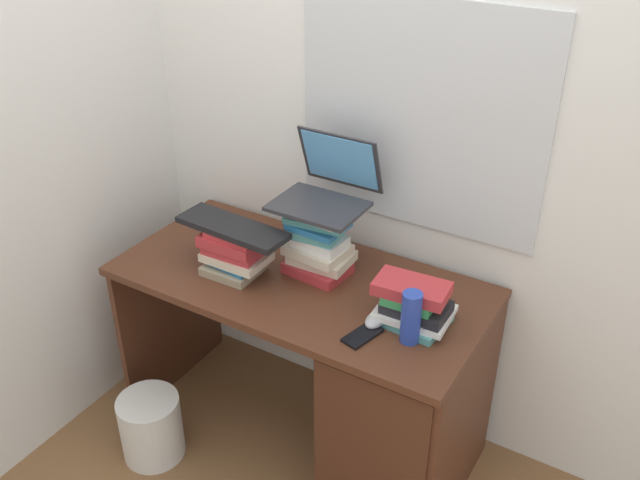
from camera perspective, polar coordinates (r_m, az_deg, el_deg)
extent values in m
plane|color=brown|center=(3.00, -1.41, -15.29)|extent=(6.00, 6.00, 0.00)
cube|color=white|center=(2.56, 2.71, 11.00)|extent=(6.00, 0.05, 2.60)
cube|color=silver|center=(2.42, 8.06, 9.78)|extent=(0.90, 0.01, 0.80)
cube|color=silver|center=(2.82, -17.64, 11.48)|extent=(0.05, 6.00, 2.60)
cube|color=#4C2819|center=(2.53, -1.62, -3.45)|extent=(1.35, 0.65, 0.03)
cube|color=#4C2819|center=(3.09, -12.01, -5.67)|extent=(0.02, 0.60, 0.73)
cube|color=#4C2819|center=(2.55, 11.62, -14.79)|extent=(0.02, 0.60, 0.73)
cube|color=#442416|center=(2.58, 6.78, -13.67)|extent=(0.41, 0.55, 0.69)
cube|color=#B22D33|center=(2.54, -0.19, -2.27)|extent=(0.23, 0.18, 0.04)
cube|color=beige|center=(2.53, 0.15, -1.41)|extent=(0.22, 0.17, 0.04)
cube|color=beige|center=(2.51, -0.19, -0.79)|extent=(0.22, 0.18, 0.03)
cube|color=white|center=(2.48, 0.00, -0.13)|extent=(0.19, 0.14, 0.04)
cube|color=teal|center=(2.47, -0.31, 0.65)|extent=(0.18, 0.14, 0.03)
cube|color=#2672B2|center=(2.46, -0.12, 1.23)|extent=(0.20, 0.16, 0.02)
cube|color=teal|center=(2.45, -0.07, 1.73)|extent=(0.23, 0.16, 0.02)
cube|color=beige|center=(2.44, -0.03, 2.40)|extent=(0.23, 0.17, 0.03)
cube|color=gray|center=(2.57, -7.07, -2.28)|extent=(0.19, 0.17, 0.03)
cube|color=#2672B2|center=(2.56, -6.71, -1.70)|extent=(0.18, 0.17, 0.02)
cube|color=beige|center=(2.54, -6.81, -1.36)|extent=(0.23, 0.16, 0.03)
cube|color=#B22D33|center=(2.53, -7.02, -0.77)|extent=(0.21, 0.14, 0.03)
cube|color=#B22D33|center=(2.51, -7.08, -0.01)|extent=(0.22, 0.17, 0.04)
cube|color=#B22D33|center=(2.49, -6.77, 0.59)|extent=(0.19, 0.15, 0.02)
cube|color=teal|center=(2.32, 7.62, -6.38)|extent=(0.22, 0.19, 0.03)
cube|color=white|center=(2.31, 7.69, -5.85)|extent=(0.25, 0.20, 0.02)
cube|color=black|center=(2.28, 7.87, -5.43)|extent=(0.21, 0.14, 0.04)
cube|color=#338C4C|center=(2.28, 7.64, -4.43)|extent=(0.17, 0.18, 0.03)
cube|color=#B22D33|center=(2.24, 7.48, -3.93)|extent=(0.25, 0.15, 0.04)
cube|color=#2D2D33|center=(2.43, -0.16, 2.77)|extent=(0.31, 0.23, 0.01)
cube|color=#2D2D33|center=(2.50, 1.68, 6.54)|extent=(0.31, 0.08, 0.22)
cube|color=#59A5E5|center=(2.49, 1.60, 6.53)|extent=(0.28, 0.07, 0.19)
cube|color=black|center=(2.48, -7.15, 1.01)|extent=(0.43, 0.16, 0.02)
ellipsoid|color=#A5A8AD|center=(2.30, 4.58, -6.46)|extent=(0.06, 0.10, 0.04)
cylinder|color=#B23F33|center=(2.78, -8.57, 1.13)|extent=(0.07, 0.07, 0.10)
torus|color=#B23F33|center=(2.75, -7.80, 0.96)|extent=(0.05, 0.01, 0.05)
cylinder|color=#263FA5|center=(2.20, 7.42, -6.27)|extent=(0.06, 0.06, 0.18)
cube|color=black|center=(2.25, 3.47, -7.75)|extent=(0.10, 0.15, 0.01)
cylinder|color=silver|center=(2.91, -13.59, -14.58)|extent=(0.24, 0.24, 0.27)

